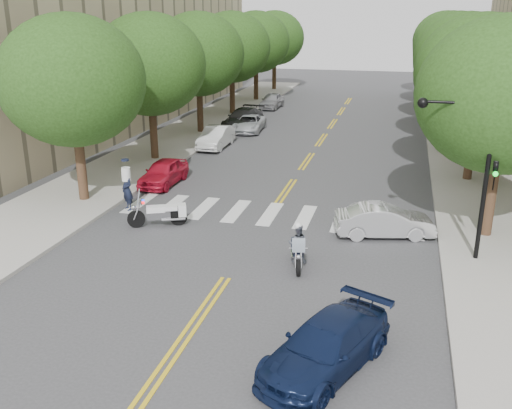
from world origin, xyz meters
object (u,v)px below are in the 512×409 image
(motorcycle_parked, at_px, (163,213))
(convertible, at_px, (385,221))
(officer_standing, at_px, (127,190))
(sedan_blue, at_px, (326,346))
(motorcycle_police, at_px, (298,246))

(motorcycle_parked, distance_m, convertible, 8.99)
(motorcycle_parked, xyz_separation_m, convertible, (8.91, 1.13, 0.08))
(officer_standing, relative_size, convertible, 0.49)
(convertible, distance_m, sedan_blue, 9.40)
(convertible, bearing_deg, officer_standing, 74.19)
(officer_standing, bearing_deg, motorcycle_parked, 6.36)
(motorcycle_parked, height_order, convertible, motorcycle_parked)
(motorcycle_police, distance_m, sedan_blue, 6.05)
(motorcycle_police, distance_m, officer_standing, 9.27)
(convertible, relative_size, sedan_blue, 0.88)
(convertible, xyz_separation_m, sedan_blue, (-1.02, -9.34, 0.00))
(motorcycle_parked, bearing_deg, sedan_blue, -160.75)
(motorcycle_police, height_order, convertible, motorcycle_police)
(motorcycle_police, bearing_deg, motorcycle_parked, -34.85)
(motorcycle_police, xyz_separation_m, sedan_blue, (1.79, -5.77, -0.09))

